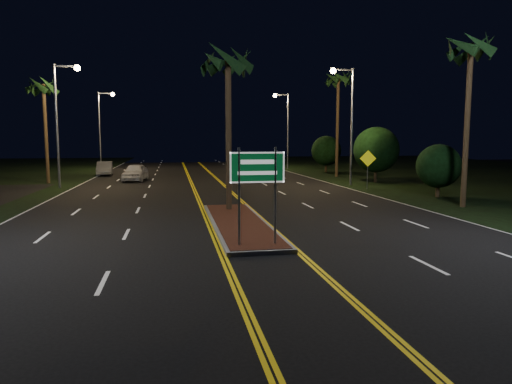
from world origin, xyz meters
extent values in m
plane|color=black|center=(0.00, 0.00, 0.00)|extent=(120.00, 120.00, 0.00)
cube|color=gray|center=(0.00, 7.00, 0.07)|extent=(2.25, 10.25, 0.15)
cube|color=#592819|center=(0.00, 7.00, 0.16)|extent=(2.00, 10.00, 0.02)
cylinder|color=gray|center=(-0.60, 2.80, 1.75)|extent=(0.08, 0.08, 3.20)
cylinder|color=gray|center=(0.60, 2.80, 1.75)|extent=(0.08, 0.08, 3.20)
cube|color=#07471E|center=(0.00, 2.80, 2.70)|extent=(1.80, 0.04, 1.00)
cube|color=white|center=(0.00, 2.77, 2.70)|extent=(1.80, 0.01, 1.00)
cylinder|color=gray|center=(-11.00, 24.00, 4.50)|extent=(0.18, 0.18, 9.00)
cube|color=gray|center=(-10.20, 24.00, 8.85)|extent=(1.60, 0.12, 0.12)
sphere|color=#FFC772|center=(-9.40, 24.00, 8.75)|extent=(0.44, 0.44, 0.44)
cylinder|color=gray|center=(-11.00, 44.00, 4.50)|extent=(0.18, 0.18, 9.00)
cube|color=gray|center=(-10.20, 44.00, 8.85)|extent=(1.60, 0.12, 0.12)
sphere|color=#FFC772|center=(-9.40, 44.00, 8.75)|extent=(0.44, 0.44, 0.44)
cylinder|color=gray|center=(11.00, 22.00, 4.50)|extent=(0.18, 0.18, 9.00)
cube|color=gray|center=(10.20, 22.00, 8.85)|extent=(1.60, 0.12, 0.12)
sphere|color=#FFC772|center=(9.40, 22.00, 8.75)|extent=(0.44, 0.44, 0.44)
cylinder|color=gray|center=(11.00, 42.00, 4.50)|extent=(0.18, 0.18, 9.00)
cube|color=gray|center=(10.20, 42.00, 8.85)|extent=(1.60, 0.12, 0.12)
sphere|color=#FFC772|center=(9.40, 42.00, 8.75)|extent=(0.44, 0.44, 0.44)
cylinder|color=#382819|center=(0.00, 10.50, 3.75)|extent=(0.28, 0.28, 7.50)
cylinder|color=#382819|center=(-12.80, 28.00, 4.00)|extent=(0.28, 0.28, 8.00)
cylinder|color=#382819|center=(12.50, 10.00, 4.25)|extent=(0.28, 0.28, 8.50)
cylinder|color=#382819|center=(12.80, 30.00, 4.75)|extent=(0.28, 0.28, 9.50)
cylinder|color=#382819|center=(13.50, 14.00, 0.45)|extent=(0.24, 0.24, 0.90)
sphere|color=black|center=(13.50, 14.00, 1.95)|extent=(2.70, 2.70, 2.70)
cylinder|color=#382819|center=(14.00, 24.00, 0.63)|extent=(0.24, 0.24, 1.26)
sphere|color=black|center=(14.00, 24.00, 2.73)|extent=(3.78, 3.78, 3.78)
cylinder|color=#382819|center=(13.80, 36.00, 0.54)|extent=(0.24, 0.24, 1.08)
sphere|color=black|center=(13.80, 36.00, 2.34)|extent=(3.24, 3.24, 3.24)
imported|color=silver|center=(-5.93, 29.08, 0.87)|extent=(2.85, 5.44, 1.73)
imported|color=#9DA1A6|center=(-9.48, 36.10, 0.79)|extent=(2.45, 4.93, 1.59)
cylinder|color=gray|center=(11.19, 19.29, 1.22)|extent=(0.07, 0.07, 2.44)
cube|color=#D9D10B|center=(11.19, 19.27, 2.22)|extent=(1.16, 0.26, 1.17)
camera|label=1|loc=(-2.69, -11.71, 3.62)|focal=32.00mm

